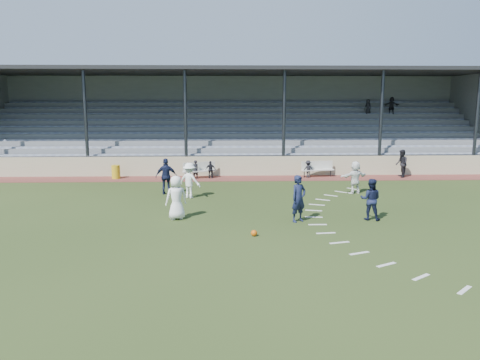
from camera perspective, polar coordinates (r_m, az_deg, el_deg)
name	(u,v)px	position (r m, az deg, el deg)	size (l,w,h in m)	color
ground	(242,225)	(17.64, 0.28, -5.56)	(90.00, 90.00, 0.00)	#283716
cinder_track	(235,178)	(27.90, -0.56, 0.20)	(34.00, 2.00, 0.02)	brown
retaining_wall	(235,166)	(28.85, -0.61, 1.71)	(34.00, 0.18, 1.20)	#B3AA8A
bench_left	(199,169)	(28.02, -5.00, 1.40)	(2.01, 1.14, 0.95)	beige
bench_right	(317,167)	(28.75, 9.40, 1.52)	(2.04, 0.82, 0.95)	beige
trash_bin	(116,172)	(28.70, -14.89, 0.96)	(0.50, 0.50, 0.80)	gold
football	(254,233)	(16.28, 1.72, -6.48)	(0.22, 0.22, 0.22)	#C4530B
player_white_lead	(176,198)	(18.52, -7.78, -2.14)	(0.85, 0.55, 1.74)	white
player_navy_lead	(299,199)	(18.11, 7.16, -2.27)	(0.66, 0.44, 1.82)	#141A37
player_navy_mid	(371,199)	(18.97, 15.63, -2.29)	(0.80, 0.62, 1.64)	#141A37
player_white_wing	(190,181)	(22.45, -6.17, -0.06)	(1.09, 0.63, 1.69)	white
player_navy_wing	(166,176)	(23.47, -8.97, 0.44)	(1.05, 0.44, 1.79)	#141A37
player_white_back	(355,177)	(24.10, 13.85, 0.32)	(1.52, 0.48, 1.64)	white
official	(402,164)	(29.74, 19.09, 1.91)	(0.81, 0.63, 1.67)	black
sub_left_near	(195,169)	(27.76, -5.48, 1.29)	(0.40, 0.27, 1.11)	black
sub_left_far	(211,170)	(27.85, -3.60, 1.26)	(0.61, 0.25, 1.04)	black
sub_right	(308,169)	(28.34, 8.30, 1.34)	(0.67, 0.39, 1.04)	black
grandstand	(234,134)	(33.36, -0.79, 5.58)	(34.60, 9.00, 6.61)	slate
penalty_arc	(351,224)	(18.27, 13.36, -5.27)	(3.89, 14.63, 0.01)	silver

